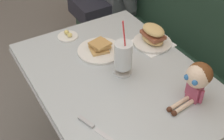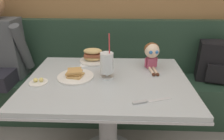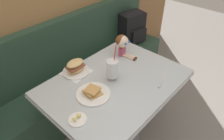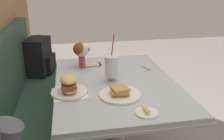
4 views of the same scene
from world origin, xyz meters
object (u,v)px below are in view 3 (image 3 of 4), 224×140
at_px(sandwich_plate, 76,68).
at_px(backpack, 132,26).
at_px(toast_plate, 93,93).
at_px(butter_saucer, 77,119).
at_px(butter_knife, 161,82).
at_px(milkshake_glass, 112,70).
at_px(seated_doll, 122,43).

distance_m(sandwich_plate, backpack, 1.18).
distance_m(toast_plate, sandwich_plate, 0.31).
height_order(toast_plate, backpack, backpack).
bearing_deg(sandwich_plate, butter_saucer, -128.93).
distance_m(butter_knife, backpack, 1.17).
bearing_deg(milkshake_glass, seated_doll, 28.26).
distance_m(toast_plate, butter_knife, 0.54).
relative_size(milkshake_glass, sandwich_plate, 1.42).
bearing_deg(milkshake_glass, sandwich_plate, 114.81).
height_order(milkshake_glass, butter_saucer, milkshake_glass).
bearing_deg(seated_doll, sandwich_plate, 166.53).
height_order(sandwich_plate, backpack, sandwich_plate).
bearing_deg(seated_doll, butter_saucer, -160.21).
bearing_deg(butter_saucer, seated_doll, 19.79).
relative_size(sandwich_plate, seated_doll, 0.99).
xyz_separation_m(butter_saucer, backpack, (1.45, 0.68, -0.09)).
xyz_separation_m(toast_plate, butter_knife, (0.45, -0.29, -0.01)).
distance_m(toast_plate, milkshake_glass, 0.23).
height_order(butter_saucer, seated_doll, seated_doll).
distance_m(butter_saucer, seated_doll, 0.83).
height_order(toast_plate, seated_doll, seated_doll).
distance_m(seated_doll, backpack, 0.81).
height_order(milkshake_glass, backpack, milkshake_glass).
bearing_deg(toast_plate, backpack, 25.64).
distance_m(toast_plate, seated_doll, 0.59).
bearing_deg(butter_knife, backpack, 48.68).
xyz_separation_m(seated_doll, backpack, (0.68, 0.40, -0.21)).
bearing_deg(sandwich_plate, butter_knife, -58.17).
height_order(milkshake_glass, seated_doll, milkshake_glass).
distance_m(sandwich_plate, butter_knife, 0.69).
bearing_deg(butter_knife, seated_doll, 78.79).
distance_m(milkshake_glass, backpack, 1.17).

